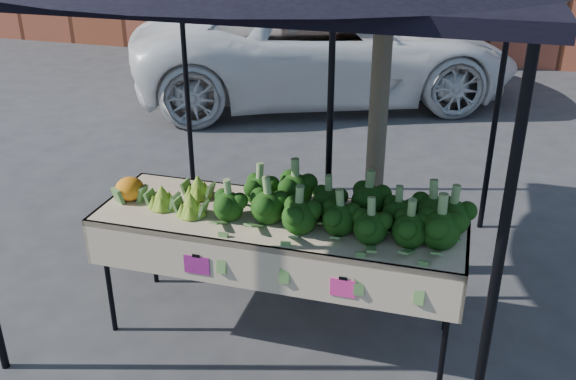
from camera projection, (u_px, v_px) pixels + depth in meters
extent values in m
plane|color=#313134|center=(249.00, 331.00, 4.45)|extent=(90.00, 90.00, 0.00)
cube|color=#C1AA8C|center=(279.00, 275.00, 4.28)|extent=(2.41, 0.84, 0.90)
cube|color=#F22D8C|center=(196.00, 264.00, 3.94)|extent=(0.17, 0.01, 0.12)
cube|color=#E82B83|center=(341.00, 289.00, 3.69)|extent=(0.17, 0.01, 0.12)
ellipsoid|color=#11350B|center=(339.00, 203.00, 3.95)|extent=(1.62, 0.59, 0.29)
ellipsoid|color=#A8BB37|center=(183.00, 189.00, 4.21)|extent=(0.45, 0.49, 0.22)
ellipsoid|color=orange|center=(129.00, 186.00, 4.29)|extent=(0.22, 0.22, 0.20)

